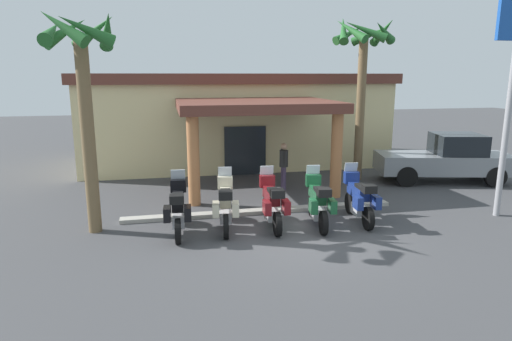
# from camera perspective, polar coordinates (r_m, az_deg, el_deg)

# --- Properties ---
(ground_plane) EXTENTS (80.00, 80.00, 0.00)m
(ground_plane) POSITION_cam_1_polar(r_m,az_deg,el_deg) (12.02, 5.88, -8.47)
(ground_plane) COLOR #424244
(motel_building) EXTENTS (14.35, 11.16, 4.30)m
(motel_building) POSITION_cam_1_polar(r_m,az_deg,el_deg) (21.79, -2.85, 6.83)
(motel_building) COLOR beige
(motel_building) RESTS_ON ground_plane
(motorcycle_black) EXTENTS (0.73, 2.21, 1.61)m
(motorcycle_black) POSITION_cam_1_polar(r_m,az_deg,el_deg) (12.15, -10.02, -4.90)
(motorcycle_black) COLOR black
(motorcycle_black) RESTS_ON ground_plane
(motorcycle_cream) EXTENTS (0.81, 2.21, 1.61)m
(motorcycle_cream) POSITION_cam_1_polar(r_m,az_deg,el_deg) (12.36, -3.95, -4.44)
(motorcycle_cream) COLOR black
(motorcycle_cream) RESTS_ON ground_plane
(motorcycle_maroon) EXTENTS (0.73, 2.21, 1.61)m
(motorcycle_maroon) POSITION_cam_1_polar(r_m,az_deg,el_deg) (12.50, 2.10, -4.23)
(motorcycle_maroon) COLOR black
(motorcycle_maroon) RESTS_ON ground_plane
(motorcycle_green) EXTENTS (0.82, 2.21, 1.61)m
(motorcycle_green) POSITION_cam_1_polar(r_m,az_deg,el_deg) (12.72, 8.04, -4.05)
(motorcycle_green) COLOR black
(motorcycle_green) RESTS_ON ground_plane
(motorcycle_blue) EXTENTS (0.74, 2.21, 1.61)m
(motorcycle_blue) POSITION_cam_1_polar(r_m,az_deg,el_deg) (13.29, 13.23, -3.54)
(motorcycle_blue) COLOR black
(motorcycle_blue) RESTS_ON ground_plane
(pedestrian) EXTENTS (0.32, 0.53, 1.77)m
(pedestrian) POSITION_cam_1_polar(r_m,az_deg,el_deg) (16.51, 3.60, 1.01)
(pedestrian) COLOR #3F334C
(pedestrian) RESTS_ON ground_plane
(pickup_truck_gray) EXTENTS (5.50, 3.10, 1.95)m
(pickup_truck_gray) POSITION_cam_1_polar(r_m,az_deg,el_deg) (19.31, 23.40, 1.38)
(pickup_truck_gray) COLOR black
(pickup_truck_gray) RESTS_ON ground_plane
(palm_tree_near_portico) EXTENTS (2.49, 2.54, 6.61)m
(palm_tree_near_portico) POSITION_cam_1_polar(r_m,az_deg,el_deg) (18.32, 13.62, 13.94)
(palm_tree_near_portico) COLOR brown
(palm_tree_near_portico) RESTS_ON ground_plane
(palm_tree_roadside) EXTENTS (2.02, 2.13, 5.89)m
(palm_tree_roadside) POSITION_cam_1_polar(r_m,az_deg,el_deg) (12.43, -21.54, 11.64)
(palm_tree_roadside) COLOR brown
(palm_tree_roadside) RESTS_ON ground_plane
(curb_strip) EXTENTS (8.55, 0.36, 0.12)m
(curb_strip) POSITION_cam_1_polar(r_m,az_deg,el_deg) (13.88, 0.72, -5.28)
(curb_strip) COLOR #ADA89E
(curb_strip) RESTS_ON ground_plane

